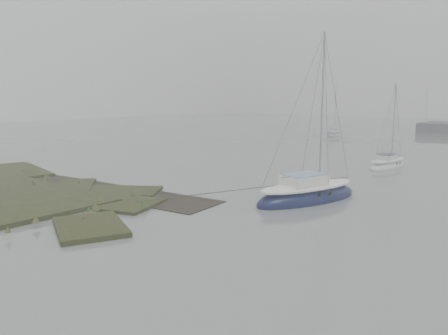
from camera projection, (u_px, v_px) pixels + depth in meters
ground at (370, 153)px, 40.74m from camera, size 160.00×160.00×0.00m
sailboat_main at (307, 195)px, 21.88m from camera, size 3.82×6.66×8.93m
sailboat_white at (388, 165)px, 32.25m from camera, size 2.02×4.85×6.66m
sailboat_far_a at (334, 134)px, 59.35m from camera, size 3.35×5.46×7.33m
sailboat_far_c at (428, 129)px, 68.79m from camera, size 4.97×4.40×7.09m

